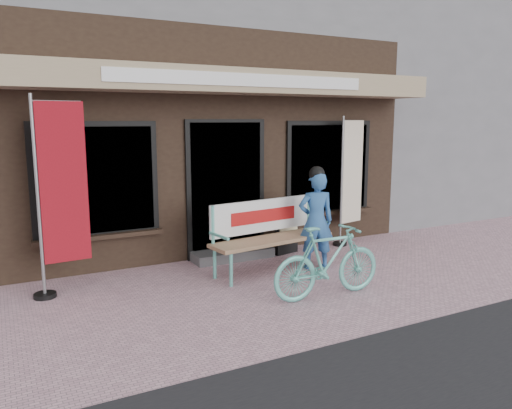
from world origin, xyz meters
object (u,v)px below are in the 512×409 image
bench (268,230)px  nobori_red (60,194)px  person (316,219)px  nobori_cream (350,179)px  menu_stand (287,226)px  bicycle (328,261)px

bench → nobori_red: 2.88m
person → nobori_cream: nobori_cream is taller
bench → nobori_cream: (2.06, 0.74, 0.56)m
nobori_red → nobori_cream: 4.86m
bench → menu_stand: bench is taller
bicycle → nobori_cream: nobori_cream is taller
nobori_red → bench: bearing=-10.7°
nobori_red → menu_stand: (3.50, 0.35, -0.83)m
nobori_red → menu_stand: 3.61m
person → nobori_cream: (1.39, 0.98, 0.41)m
bench → nobori_red: (-2.78, 0.30, 0.68)m
person → menu_stand: bearing=105.4°
bench → bicycle: (0.10, -1.33, -0.15)m
nobori_cream → nobori_red: bearing=172.9°
bench → nobori_cream: nobori_cream is taller
person → bicycle: person is taller
bicycle → bench: bearing=6.2°
bench → person: bearing=-28.3°
person → nobori_red: (-3.45, 0.55, 0.54)m
bench → bicycle: bench is taller
bicycle → nobori_cream: (1.95, 2.07, 0.71)m
nobori_red → nobori_cream: size_ratio=1.11×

